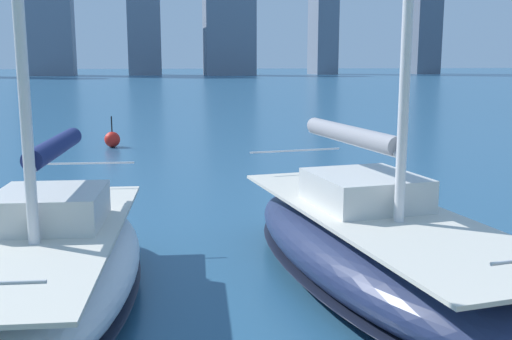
% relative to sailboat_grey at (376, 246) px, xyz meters
% --- Properties ---
extents(city_skyline, '(170.32, 17.58, 44.45)m').
position_rel_sailboat_grey_xyz_m(city_skyline, '(3.84, -158.69, 18.58)').
color(city_skyline, slate).
rests_on(city_skyline, ground).
extents(sailboat_grey, '(3.82, 8.84, 11.55)m').
position_rel_sailboat_grey_xyz_m(sailboat_grey, '(0.00, 0.00, 0.00)').
color(sailboat_grey, navy).
rests_on(sailboat_grey, ground).
extents(sailboat_navy, '(3.47, 7.79, 12.15)m').
position_rel_sailboat_grey_xyz_m(sailboat_navy, '(5.36, -0.10, -0.02)').
color(sailboat_navy, silver).
rests_on(sailboat_navy, ground).
extents(channel_buoy, '(0.70, 0.70, 1.40)m').
position_rel_sailboat_grey_xyz_m(channel_buoy, '(5.08, -18.36, -0.40)').
color(channel_buoy, red).
rests_on(channel_buoy, ground).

